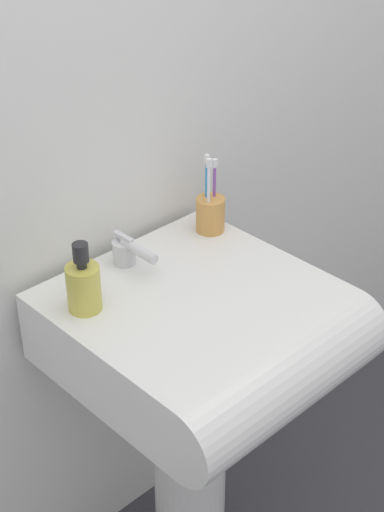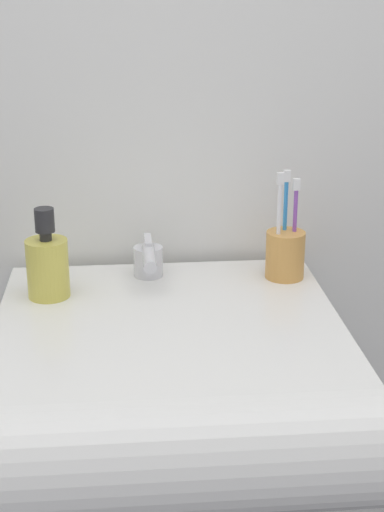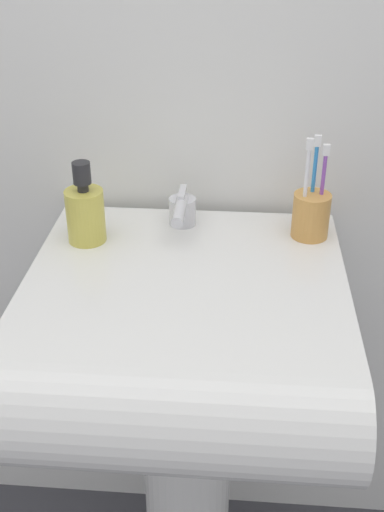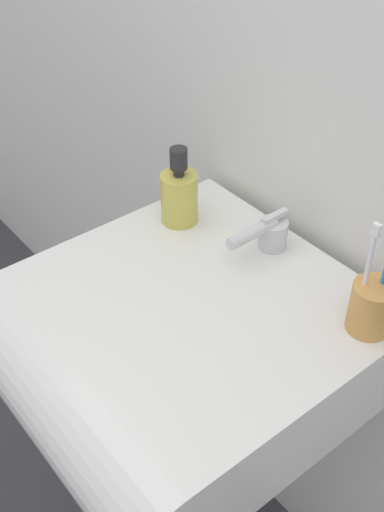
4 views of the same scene
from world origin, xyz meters
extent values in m
cube|color=silver|center=(0.00, 0.29, 1.20)|extent=(5.00, 0.05, 2.40)
cube|color=white|center=(0.00, 0.00, 0.80)|extent=(0.54, 0.49, 0.17)
cylinder|color=white|center=(0.00, -0.24, 0.80)|extent=(0.54, 0.17, 0.17)
cylinder|color=silver|center=(-0.02, 0.18, 0.91)|extent=(0.05, 0.05, 0.05)
cylinder|color=silver|center=(-0.02, 0.13, 0.93)|extent=(0.02, 0.10, 0.02)
cube|color=silver|center=(-0.02, 0.18, 0.95)|extent=(0.01, 0.06, 0.01)
cylinder|color=#D19347|center=(0.22, 0.16, 0.92)|extent=(0.07, 0.07, 0.08)
cylinder|color=white|center=(0.20, 0.15, 0.98)|extent=(0.01, 0.01, 0.16)
cube|color=white|center=(0.20, 0.15, 1.06)|extent=(0.01, 0.01, 0.02)
cylinder|color=purple|center=(0.23, 0.16, 0.97)|extent=(0.01, 0.01, 0.14)
cube|color=white|center=(0.23, 0.16, 1.05)|extent=(0.01, 0.01, 0.02)
cylinder|color=#338CD8|center=(0.22, 0.17, 0.97)|extent=(0.01, 0.01, 0.16)
cube|color=white|center=(0.22, 0.17, 1.06)|extent=(0.01, 0.01, 0.02)
cylinder|color=gold|center=(-0.19, 0.11, 0.93)|extent=(0.07, 0.07, 0.10)
cylinder|color=#262628|center=(-0.19, 0.11, 0.99)|extent=(0.02, 0.02, 0.01)
cylinder|color=#262628|center=(-0.19, 0.11, 1.01)|extent=(0.03, 0.03, 0.04)
camera|label=1|loc=(-0.93, -0.98, 1.81)|focal=55.00mm
camera|label=2|loc=(-0.06, -1.11, 1.39)|focal=55.00mm
camera|label=3|loc=(0.08, -0.91, 1.45)|focal=45.00mm
camera|label=4|loc=(0.59, -0.50, 1.59)|focal=45.00mm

